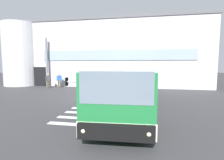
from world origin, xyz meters
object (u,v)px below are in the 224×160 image
Objects in this scene: passenger_by_doorway at (59,79)px; passenger_near_column at (48,80)px; bus_main_foreground at (124,86)px; entry_support_column at (47,63)px.

passenger_near_column is at bearing -141.14° from passenger_by_doorway.
passenger_by_doorway is at bearing 139.87° from bus_main_foreground.
bus_main_foreground is at bearing -34.14° from passenger_near_column.
passenger_by_doorway is (1.74, -0.36, -1.97)m from entry_support_column.
entry_support_column is 3.50× the size of passenger_near_column.
passenger_near_column and passenger_by_doorway have the same top height.
bus_main_foreground is at bearing -40.13° from passenger_by_doorway.
passenger_by_doorway is (0.94, 0.76, 0.03)m from passenger_near_column.
bus_main_foreground reaches higher than passenger_by_doorway.
bus_main_foreground is 7.21× the size of passenger_by_doorway.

